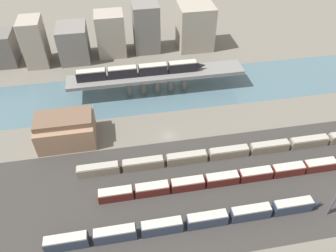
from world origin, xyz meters
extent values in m
plane|color=#666056|center=(0.00, 0.00, 0.00)|extent=(400.00, 400.00, 0.00)
cube|color=#33302D|center=(0.00, -24.00, 0.00)|extent=(280.00, 42.00, 0.01)
cube|color=#47606B|center=(0.00, 26.65, 0.00)|extent=(320.00, 27.65, 0.01)
cube|color=slate|center=(0.00, 26.65, 7.73)|extent=(68.95, 9.17, 1.25)
cylinder|color=slate|center=(-11.06, 26.65, 3.55)|extent=(2.58, 2.58, 7.10)
cylinder|color=slate|center=(-5.53, 26.65, 3.55)|extent=(2.58, 2.58, 7.10)
cylinder|color=slate|center=(0.00, 26.65, 3.55)|extent=(2.58, 2.58, 7.10)
cylinder|color=slate|center=(5.53, 26.65, 3.55)|extent=(2.58, 2.58, 7.10)
cylinder|color=slate|center=(11.06, 26.65, 3.55)|extent=(2.58, 2.58, 7.10)
cube|color=black|center=(-24.76, 26.65, 10.21)|extent=(11.03, 2.98, 3.70)
cube|color=#B7B2A3|center=(-24.76, 26.65, 12.26)|extent=(10.59, 2.75, 0.40)
cube|color=black|center=(-13.08, 26.65, 10.21)|extent=(11.03, 2.98, 3.70)
cube|color=#B7B2A3|center=(-13.08, 26.65, 12.26)|extent=(10.59, 2.75, 0.40)
cube|color=black|center=(-1.40, 26.65, 10.21)|extent=(11.03, 2.98, 3.70)
cube|color=#B7B2A3|center=(-1.40, 26.65, 12.26)|extent=(10.59, 2.75, 0.40)
cube|color=black|center=(10.28, 26.65, 10.21)|extent=(11.03, 2.98, 3.70)
cube|color=#B7B2A3|center=(10.28, 26.65, 12.26)|extent=(10.59, 2.75, 0.40)
cone|color=black|center=(17.72, 26.65, 10.02)|extent=(3.86, 2.69, 2.69)
cube|color=#2D384C|center=(-32.31, -35.47, 1.89)|extent=(10.91, 2.72, 3.77)
cube|color=#B7B2A3|center=(-32.31, -35.47, 3.97)|extent=(10.47, 2.50, 0.40)
cube|color=#2D384C|center=(-20.22, -35.47, 1.89)|extent=(10.91, 2.72, 3.77)
cube|color=#B7B2A3|center=(-20.22, -35.47, 3.97)|extent=(10.47, 2.50, 0.40)
cube|color=#2D384C|center=(-8.13, -35.47, 1.89)|extent=(10.91, 2.72, 3.77)
cube|color=#B7B2A3|center=(-8.13, -35.47, 3.97)|extent=(10.47, 2.50, 0.40)
cube|color=#2D384C|center=(3.96, -35.47, 1.89)|extent=(10.91, 2.72, 3.77)
cube|color=#B7B2A3|center=(3.96, -35.47, 3.97)|extent=(10.47, 2.50, 0.40)
cube|color=#2D384C|center=(16.05, -35.47, 1.89)|extent=(10.91, 2.72, 3.77)
cube|color=#B7B2A3|center=(16.05, -35.47, 3.97)|extent=(10.47, 2.50, 0.40)
cube|color=#2D384C|center=(28.14, -35.47, 1.89)|extent=(10.91, 2.72, 3.77)
cube|color=#B7B2A3|center=(28.14, -35.47, 3.97)|extent=(10.47, 2.50, 0.40)
cone|color=#2D384C|center=(35.50, -35.47, 1.70)|extent=(3.82, 2.45, 2.45)
cube|color=#5B1E19|center=(-19.37, -22.86, 1.54)|extent=(9.85, 3.03, 3.09)
cube|color=#B7B2A3|center=(-19.37, -22.86, 3.29)|extent=(9.45, 2.79, 0.40)
cube|color=#5B1E19|center=(-8.92, -22.86, 1.54)|extent=(9.85, 3.03, 3.09)
cube|color=#B7B2A3|center=(-8.92, -22.86, 3.29)|extent=(9.45, 2.79, 0.40)
cube|color=#5B1E19|center=(1.54, -22.86, 1.54)|extent=(9.85, 3.03, 3.09)
cube|color=#B7B2A3|center=(1.54, -22.86, 3.29)|extent=(9.45, 2.79, 0.40)
cube|color=#5B1E19|center=(12.00, -22.86, 1.54)|extent=(9.85, 3.03, 3.09)
cube|color=#B7B2A3|center=(12.00, -22.86, 3.29)|extent=(9.45, 2.79, 0.40)
cube|color=#5B1E19|center=(22.46, -22.86, 1.54)|extent=(9.85, 3.03, 3.09)
cube|color=#B7B2A3|center=(22.46, -22.86, 3.29)|extent=(9.45, 2.79, 0.40)
cube|color=#5B1E19|center=(32.92, -22.86, 1.54)|extent=(9.85, 3.03, 3.09)
cube|color=#B7B2A3|center=(32.92, -22.86, 3.29)|extent=(9.45, 2.79, 0.40)
cube|color=#5B1E19|center=(43.38, -22.86, 1.54)|extent=(9.85, 3.03, 3.09)
cube|color=#B7B2A3|center=(43.38, -22.86, 3.29)|extent=(9.45, 2.79, 0.40)
cube|color=gray|center=(-24.13, -12.77, 1.54)|extent=(12.82, 2.71, 3.08)
cube|color=#9E998E|center=(-24.13, -12.77, 3.28)|extent=(12.30, 2.49, 0.40)
cube|color=gray|center=(-10.30, -12.77, 1.54)|extent=(12.82, 2.71, 3.08)
cube|color=#9E998E|center=(-10.30, -12.77, 3.28)|extent=(12.30, 2.49, 0.40)
cube|color=gray|center=(3.54, -12.77, 1.54)|extent=(12.82, 2.71, 3.08)
cube|color=#9E998E|center=(3.54, -12.77, 3.28)|extent=(12.30, 2.49, 0.40)
cube|color=gray|center=(17.37, -12.77, 1.54)|extent=(12.82, 2.71, 3.08)
cube|color=#9E998E|center=(17.37, -12.77, 3.28)|extent=(12.30, 2.49, 0.40)
cube|color=gray|center=(31.21, -12.77, 1.54)|extent=(12.82, 2.71, 3.08)
cube|color=#9E998E|center=(31.21, -12.77, 3.28)|extent=(12.30, 2.49, 0.40)
cube|color=gray|center=(45.04, -12.77, 1.54)|extent=(12.82, 2.71, 3.08)
cube|color=#9E998E|center=(45.04, -12.77, 3.28)|extent=(12.30, 2.49, 0.40)
cube|color=#937056|center=(-33.94, 3.96, 4.24)|extent=(18.71, 13.34, 8.49)
cube|color=brown|center=(-33.94, 3.96, 9.42)|extent=(18.33, 9.34, 1.86)
cylinder|color=#4C4C51|center=(37.46, -38.00, 6.60)|extent=(1.01, 1.01, 13.20)
cube|color=#605B56|center=(-64.40, 59.98, 7.21)|extent=(12.32, 12.42, 14.42)
cube|color=gray|center=(-49.00, 57.19, 10.32)|extent=(9.19, 12.30, 20.65)
cube|color=slate|center=(-32.81, 58.20, 7.95)|extent=(12.77, 14.78, 15.90)
cube|color=gray|center=(-16.07, 60.01, 9.85)|extent=(12.58, 11.33, 19.69)
cube|color=slate|center=(0.34, 60.65, 11.12)|extent=(11.64, 10.69, 22.24)
cube|color=gray|center=(23.36, 60.00, 10.25)|extent=(15.95, 14.50, 20.51)
camera|label=1|loc=(-14.46, -80.41, 78.45)|focal=35.00mm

